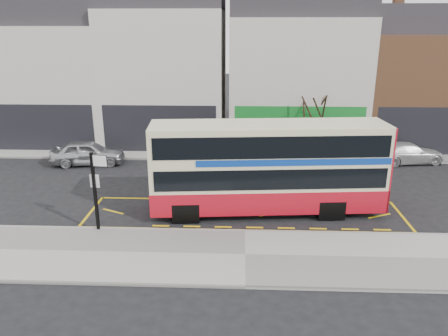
{
  "coord_description": "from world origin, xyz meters",
  "views": [
    {
      "loc": [
        -0.2,
        -16.44,
        8.13
      ],
      "look_at": [
        -0.95,
        2.0,
        2.03
      ],
      "focal_mm": 35.0,
      "sensor_mm": 36.0,
      "label": 1
    }
  ],
  "objects_px": {
    "car_silver": "(88,153)",
    "car_grey": "(226,150)",
    "double_decker_bus": "(269,167)",
    "car_white": "(408,153)",
    "bus_stop_post": "(96,184)",
    "street_tree_right": "(314,104)"
  },
  "relations": [
    {
      "from": "bus_stop_post",
      "to": "street_tree_right",
      "type": "bearing_deg",
      "value": 52.73
    },
    {
      "from": "car_grey",
      "to": "street_tree_right",
      "type": "height_order",
      "value": "street_tree_right"
    },
    {
      "from": "car_grey",
      "to": "double_decker_bus",
      "type": "bearing_deg",
      "value": -173.39
    },
    {
      "from": "bus_stop_post",
      "to": "street_tree_right",
      "type": "height_order",
      "value": "street_tree_right"
    },
    {
      "from": "double_decker_bus",
      "to": "street_tree_right",
      "type": "height_order",
      "value": "street_tree_right"
    },
    {
      "from": "double_decker_bus",
      "to": "car_white",
      "type": "bearing_deg",
      "value": 35.46
    },
    {
      "from": "bus_stop_post",
      "to": "car_silver",
      "type": "distance_m",
      "value": 9.77
    },
    {
      "from": "double_decker_bus",
      "to": "car_grey",
      "type": "height_order",
      "value": "double_decker_bus"
    },
    {
      "from": "double_decker_bus",
      "to": "car_white",
      "type": "xyz_separation_m",
      "value": [
        9.03,
        7.72,
        -1.52
      ]
    },
    {
      "from": "bus_stop_post",
      "to": "car_white",
      "type": "xyz_separation_m",
      "value": [
        15.98,
        10.11,
        -1.46
      ]
    },
    {
      "from": "car_grey",
      "to": "street_tree_right",
      "type": "bearing_deg",
      "value": -86.4
    },
    {
      "from": "car_silver",
      "to": "bus_stop_post",
      "type": "bearing_deg",
      "value": -167.32
    },
    {
      "from": "car_silver",
      "to": "car_white",
      "type": "height_order",
      "value": "car_silver"
    },
    {
      "from": "street_tree_right",
      "to": "car_silver",
      "type": "bearing_deg",
      "value": -171.2
    },
    {
      "from": "double_decker_bus",
      "to": "street_tree_right",
      "type": "xyz_separation_m",
      "value": [
        3.27,
        8.75,
        1.28
      ]
    },
    {
      "from": "car_grey",
      "to": "street_tree_right",
      "type": "distance_m",
      "value": 6.16
    },
    {
      "from": "double_decker_bus",
      "to": "car_grey",
      "type": "distance_m",
      "value": 7.94
    },
    {
      "from": "bus_stop_post",
      "to": "street_tree_right",
      "type": "distance_m",
      "value": 15.17
    },
    {
      "from": "double_decker_bus",
      "to": "car_silver",
      "type": "distance_m",
      "value": 12.48
    },
    {
      "from": "car_silver",
      "to": "car_white",
      "type": "relative_size",
      "value": 1.0
    },
    {
      "from": "bus_stop_post",
      "to": "car_grey",
      "type": "relative_size",
      "value": 0.74
    },
    {
      "from": "car_silver",
      "to": "car_grey",
      "type": "xyz_separation_m",
      "value": [
        8.35,
        0.9,
        -0.01
      ]
    }
  ]
}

